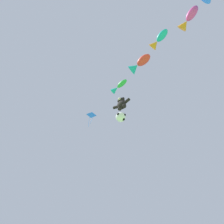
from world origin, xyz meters
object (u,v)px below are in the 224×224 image
at_px(fish_kite_emerald, 118,87).
at_px(fish_kite_teal, 158,40).
at_px(teddy_bear_kite, 121,104).
at_px(fish_kite_crimson, 139,64).
at_px(fish_kite_magenta, 188,19).
at_px(diamond_kite, 91,116).
at_px(soccer_ball_kite, 121,117).

relative_size(fish_kite_emerald, fish_kite_teal, 1.00).
bearing_deg(fish_kite_teal, teddy_bear_kite, 155.16).
distance_m(fish_kite_emerald, fish_kite_crimson, 2.87).
bearing_deg(teddy_bear_kite, fish_kite_magenta, -17.77).
bearing_deg(teddy_bear_kite, fish_kite_teal, -24.84).
height_order(teddy_bear_kite, fish_kite_crimson, fish_kite_crimson).
relative_size(fish_kite_emerald, diamond_kite, 0.72).
bearing_deg(fish_kite_magenta, fish_kite_teal, 178.33).
height_order(teddy_bear_kite, fish_kite_magenta, fish_kite_magenta).
bearing_deg(fish_kite_emerald, fish_kite_teal, -17.81).
distance_m(soccer_ball_kite, fish_kite_emerald, 3.89).
bearing_deg(soccer_ball_kite, diamond_kite, 176.13).
relative_size(fish_kite_magenta, diamond_kite, 0.73).
bearing_deg(teddy_bear_kite, fish_kite_emerald, -70.50).
relative_size(teddy_bear_kite, fish_kite_crimson, 0.81).
bearing_deg(soccer_ball_kite, fish_kite_magenta, -18.55).
distance_m(teddy_bear_kite, fish_kite_magenta, 8.72).
relative_size(fish_kite_crimson, fish_kite_magenta, 1.17).
xyz_separation_m(fish_kite_emerald, fish_kite_crimson, (2.75, -0.71, 0.37)).
bearing_deg(fish_kite_magenta, teddy_bear_kite, 162.23).
height_order(fish_kite_crimson, fish_kite_magenta, fish_kite_crimson).
bearing_deg(soccer_ball_kite, fish_kite_emerald, -60.25).
xyz_separation_m(fish_kite_magenta, diamond_kite, (-12.23, 3.07, 0.15)).
distance_m(fish_kite_crimson, fish_kite_magenta, 5.10).
bearing_deg(soccer_ball_kite, teddy_bear_kite, -35.66).
xyz_separation_m(fish_kite_crimson, fish_kite_teal, (2.35, -0.93, -0.22)).
bearing_deg(fish_kite_emerald, fish_kite_crimson, -14.54).
relative_size(teddy_bear_kite, soccer_ball_kite, 2.00).
bearing_deg(fish_kite_crimson, fish_kite_emerald, 165.46).
bearing_deg(fish_kite_crimson, diamond_kite, 164.04).
bearing_deg(diamond_kite, fish_kite_teal, -17.35).
height_order(teddy_bear_kite, fish_kite_emerald, fish_kite_emerald).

